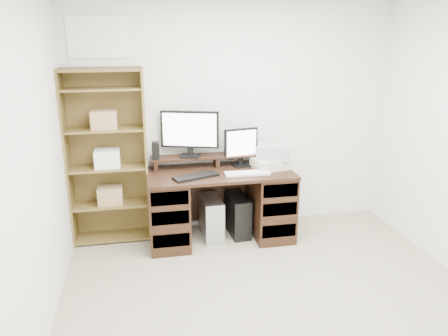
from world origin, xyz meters
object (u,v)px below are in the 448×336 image
object	(u,v)px
tower_black	(238,215)
bookshelf	(107,156)
monitor_small	(241,146)
printer	(273,163)
tower_silver	(211,217)
monitor_wide	(190,131)
desk	(220,204)

from	to	relation	value
tower_black	bookshelf	distance (m)	1.52
monitor_small	tower_black	size ratio (longest dim) A/B	0.91
monitor_small	tower_black	xyz separation A→B (m)	(-0.05, -0.10, -0.75)
bookshelf	printer	bearing A→B (deg)	-6.53
monitor_small	tower_silver	size ratio (longest dim) A/B	0.92
monitor_small	printer	xyz separation A→B (m)	(0.32, -0.13, -0.17)
printer	bookshelf	bearing A→B (deg)	161.40
monitor_small	tower_silver	world-z (taller)	monitor_small
printer	tower_black	world-z (taller)	printer
monitor_small	bookshelf	world-z (taller)	bookshelf
bookshelf	monitor_small	bearing A→B (deg)	-2.58
printer	monitor_wide	bearing A→B (deg)	155.45
printer	desk	bearing A→B (deg)	169.71
desk	printer	world-z (taller)	printer
printer	bookshelf	xyz separation A→B (m)	(-1.70, 0.19, 0.12)
bookshelf	monitor_wide	bearing A→B (deg)	-0.41
tower_black	printer	bearing A→B (deg)	-9.33
printer	tower_silver	distance (m)	0.88
monitor_small	tower_black	bearing A→B (deg)	-128.26
tower_silver	tower_black	world-z (taller)	tower_silver
desk	printer	size ratio (longest dim) A/B	3.71
monitor_small	monitor_wide	bearing A→B (deg)	163.33
printer	tower_black	size ratio (longest dim) A/B	0.91
tower_silver	monitor_small	bearing A→B (deg)	16.28
tower_silver	bookshelf	distance (m)	1.26
monitor_wide	monitor_small	xyz separation A→B (m)	(0.54, -0.06, -0.17)
monitor_wide	tower_black	world-z (taller)	monitor_wide
monitor_wide	printer	bearing A→B (deg)	5.36
tower_silver	tower_black	bearing A→B (deg)	1.35
tower_silver	bookshelf	bearing A→B (deg)	168.64
printer	tower_silver	size ratio (longest dim) A/B	0.91
monitor_wide	printer	size ratio (longest dim) A/B	1.46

